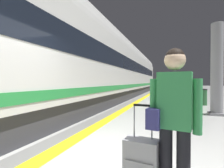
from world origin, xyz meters
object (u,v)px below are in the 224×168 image
Objects in this scene: rolling_suitcase_foreground at (141,166)px; waste_bin at (203,97)px; high_speed_train at (111,65)px; traveller_foreground at (173,115)px; suitcase_near at (166,95)px; passenger_near at (170,87)px; platform_pillar at (217,71)px.

waste_bin is (1.99, 8.70, 0.10)m from rolling_suitcase_foreground.
high_speed_train is 19.95× the size of traveller_foreground.
rolling_suitcase_foreground is 10.81m from suitcase_near.
suitcase_near is (-0.38, 10.83, -0.61)m from traveller_foreground.
rolling_suitcase_foreground reaches higher than suitcase_near.
suitcase_near is at bearing -161.39° from passenger_near.
passenger_near is (0.27, 10.91, 0.56)m from rolling_suitcase_foreground.
suitcase_near is at bearing 92.02° from traveller_foreground.
rolling_suitcase_foreground is at bearing -91.43° from passenger_near.
platform_pillar is at bearing 70.65° from rolling_suitcase_foreground.
traveller_foreground is 0.69m from rolling_suitcase_foreground.
suitcase_near is at bearing 90.25° from rolling_suitcase_foreground.
platform_pillar is (2.06, -5.07, 1.37)m from suitcase_near.
waste_bin is at bearing -52.13° from passenger_near.
high_speed_train is 9.21× the size of platform_pillar.
traveller_foreground reaches higher than waste_bin.
waste_bin is (5.83, -1.07, -2.05)m from high_speed_train.
high_speed_train is 7.14m from platform_pillar.
rolling_suitcase_foreground is 6.23m from platform_pillar.
platform_pillar is (5.85, -4.03, -0.78)m from high_speed_train.
high_speed_train is at bearing 113.04° from traveller_foreground.
passenger_near is 2.84m from waste_bin.
high_speed_train is 51.16× the size of suitcase_near.
waste_bin is at bearing 90.41° from platform_pillar.
waste_bin is at bearing -45.90° from suitcase_near.
passenger_near is (-0.06, 10.93, -0.04)m from traveller_foreground.
traveller_foreground is 1.58× the size of rolling_suitcase_foreground.
passenger_near reaches higher than rolling_suitcase_foreground.
traveller_foreground is at bearing -87.98° from suitcase_near.
rolling_suitcase_foreground is at bearing -68.60° from high_speed_train.
rolling_suitcase_foreground is 0.29× the size of platform_pillar.
rolling_suitcase_foreground is (3.83, -9.77, -2.15)m from high_speed_train.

